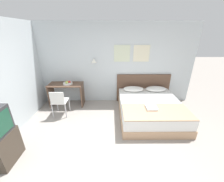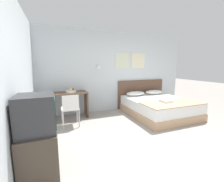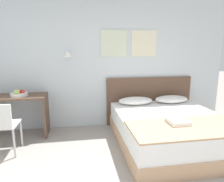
% 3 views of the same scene
% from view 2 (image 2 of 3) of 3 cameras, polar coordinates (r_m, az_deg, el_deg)
% --- Properties ---
extents(ground_plane, '(24.00, 24.00, 0.00)m').
position_cam_2_polar(ground_plane, '(3.27, 17.46, -18.65)').
color(ground_plane, gray).
extents(wall_back, '(5.55, 0.31, 2.65)m').
position_cam_2_polar(wall_back, '(5.12, 0.10, 7.43)').
color(wall_back, silver).
rests_on(wall_back, ground_plane).
extents(wall_left, '(0.06, 5.52, 2.65)m').
position_cam_2_polar(wall_left, '(2.06, -36.51, 2.12)').
color(wall_left, silver).
rests_on(wall_left, ground_plane).
extents(bed, '(1.73, 1.99, 0.51)m').
position_cam_2_polar(bed, '(4.91, 17.24, -5.89)').
color(bed, tan).
rests_on(bed, ground_plane).
extents(headboard, '(1.85, 0.06, 1.00)m').
position_cam_2_polar(headboard, '(5.66, 10.93, -0.98)').
color(headboard, brown).
rests_on(headboard, ground_plane).
extents(pillow_left, '(0.69, 0.38, 0.14)m').
position_cam_2_polar(pillow_left, '(5.23, 8.96, -0.95)').
color(pillow_left, white).
rests_on(pillow_left, bed).
extents(pillow_right, '(0.69, 0.38, 0.14)m').
position_cam_2_polar(pillow_right, '(5.65, 15.69, -0.40)').
color(pillow_right, white).
rests_on(pillow_right, bed).
extents(throw_blanket, '(1.68, 0.80, 0.02)m').
position_cam_2_polar(throw_blanket, '(4.42, 22.06, -4.28)').
color(throw_blanket, tan).
rests_on(throw_blanket, bed).
extents(folded_towel_near_foot, '(0.27, 0.29, 0.06)m').
position_cam_2_polar(folded_towel_near_foot, '(4.45, 19.95, -3.52)').
color(folded_towel_near_foot, white).
rests_on(folded_towel_near_foot, throw_blanket).
extents(desk, '(1.10, 0.52, 0.77)m').
position_cam_2_polar(desk, '(4.55, -16.39, -3.47)').
color(desk, brown).
rests_on(desk, ground_plane).
extents(desk_chair, '(0.42, 0.42, 0.82)m').
position_cam_2_polar(desk_chair, '(3.88, -15.57, -6.09)').
color(desk_chair, white).
rests_on(desk_chair, ground_plane).
extents(fruit_bowl, '(0.30, 0.30, 0.13)m').
position_cam_2_polar(fruit_bowl, '(4.47, -15.32, 0.04)').
color(fruit_bowl, silver).
rests_on(fruit_bowl, desk).
extents(tv_stand, '(0.49, 0.57, 0.64)m').
position_cam_2_polar(tv_stand, '(2.47, -25.87, -20.63)').
color(tv_stand, '#3D3328').
rests_on(tv_stand, ground_plane).
extents(television, '(0.48, 0.48, 0.51)m').
position_cam_2_polar(television, '(2.24, -26.88, -7.69)').
color(television, '#2D2D30').
rests_on(television, tv_stand).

